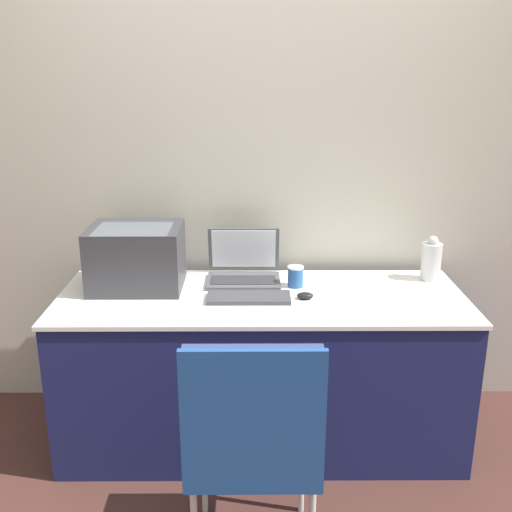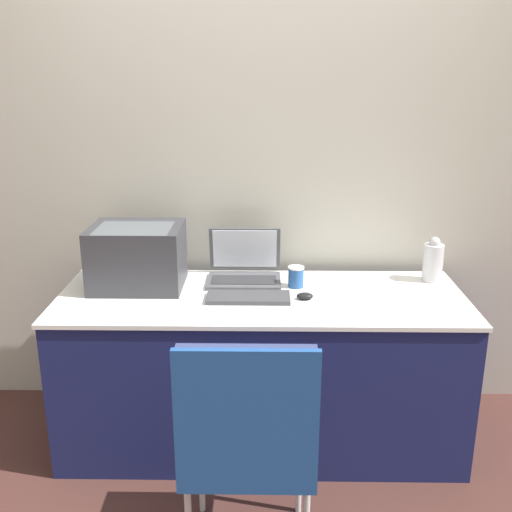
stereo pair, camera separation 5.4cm
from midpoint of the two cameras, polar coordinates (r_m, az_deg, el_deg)
ground_plane at (r=2.86m, az=0.02°, el=-20.63°), size 14.00×14.00×0.00m
wall_back at (r=3.07m, az=-0.06°, el=8.85°), size 8.00×0.05×2.60m
table at (r=2.93m, az=-0.02°, el=-10.65°), size 1.88×0.70×0.76m
printer at (r=2.88m, az=-11.87°, el=0.09°), size 0.43×0.34×0.30m
laptop_left at (r=2.96m, az=-1.72°, el=-1.24°), size 0.36×0.29×0.24m
external_keyboard at (r=2.72m, az=-1.27°, el=-3.98°), size 0.38×0.15×0.02m
coffee_cup at (r=2.87m, az=3.24°, el=-1.96°), size 0.08×0.08×0.10m
mouse at (r=2.73m, az=4.14°, el=-3.79°), size 0.08×0.05×0.03m
metal_pitcher at (r=3.06m, az=15.87°, el=-0.37°), size 0.10×0.10×0.22m
chair at (r=2.09m, az=-1.07°, el=-16.48°), size 0.46×0.46×0.96m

